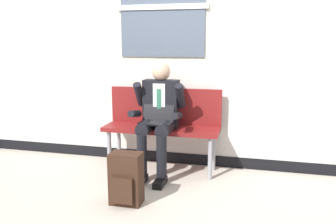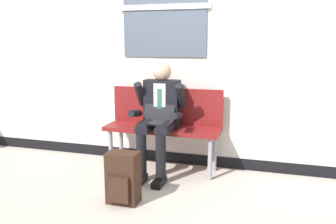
# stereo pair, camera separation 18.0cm
# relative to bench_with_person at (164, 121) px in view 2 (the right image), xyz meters

# --- Properties ---
(ground_plane) EXTENTS (18.00, 18.00, 0.00)m
(ground_plane) POSITION_rel_bench_with_person_xyz_m (0.26, -0.50, -0.58)
(ground_plane) COLOR #B2A899
(station_wall) EXTENTS (6.76, 0.17, 2.62)m
(station_wall) POSITION_rel_bench_with_person_xyz_m (0.26, 0.27, 0.72)
(station_wall) COLOR beige
(station_wall) RESTS_ON ground
(bench_with_person) EXTENTS (1.36, 0.42, 0.96)m
(bench_with_person) POSITION_rel_bench_with_person_xyz_m (0.00, 0.00, 0.00)
(bench_with_person) COLOR maroon
(bench_with_person) RESTS_ON ground
(person_seated) EXTENTS (0.57, 0.70, 1.28)m
(person_seated) POSITION_rel_bench_with_person_xyz_m (0.00, -0.20, 0.11)
(person_seated) COLOR black
(person_seated) RESTS_ON ground
(backpack) EXTENTS (0.29, 0.23, 0.49)m
(backpack) POSITION_rel_bench_with_person_xyz_m (-0.09, -1.02, -0.34)
(backpack) COLOR #331E14
(backpack) RESTS_ON ground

